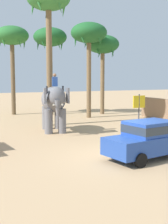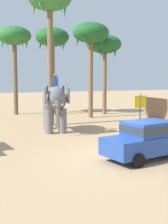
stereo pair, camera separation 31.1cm
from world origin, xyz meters
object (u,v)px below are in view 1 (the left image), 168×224
at_px(car_sedan_foreground, 149,138).
at_px(elephant_with_mahout, 54,102).
at_px(palm_tree_behind_elephant, 48,4).
at_px(palm_tree_near_hut, 12,38).
at_px(signboard_yellow, 139,104).
at_px(palm_tree_leaning_seaward, 89,36).
at_px(palm_tree_far_back, 50,40).
at_px(palm_tree_left_of_road, 103,46).
at_px(motorcycle_far_in_row, 158,127).

distance_m(car_sedan_foreground, elephant_with_mahout, 8.48).
bearing_deg(palm_tree_behind_elephant, car_sedan_foreground, -84.57).
bearing_deg(palm_tree_near_hut, signboard_yellow, -58.63).
bearing_deg(car_sedan_foreground, palm_tree_behind_elephant, 95.43).
relative_size(car_sedan_foreground, palm_tree_leaning_seaward, 0.51).
height_order(palm_tree_behind_elephant, palm_tree_far_back, palm_tree_behind_elephant).
distance_m(palm_tree_behind_elephant, signboard_yellow, 9.85).
bearing_deg(car_sedan_foreground, signboard_yellow, 58.41).
distance_m(palm_tree_near_hut, signboard_yellow, 14.33).
relative_size(car_sedan_foreground, elephant_with_mahout, 1.08).
relative_size(car_sedan_foreground, palm_tree_left_of_road, 0.56).
relative_size(motorcycle_far_in_row, palm_tree_far_back, 0.21).
bearing_deg(palm_tree_far_back, palm_tree_leaning_seaward, -58.01).
xyz_separation_m(motorcycle_far_in_row, palm_tree_far_back, (-2.89, 13.02, 6.75)).
height_order(palm_tree_left_of_road, palm_tree_far_back, palm_tree_far_back).
bearing_deg(elephant_with_mahout, car_sedan_foreground, -78.70).
bearing_deg(signboard_yellow, palm_tree_far_back, 109.25).
xyz_separation_m(palm_tree_left_of_road, palm_tree_far_back, (-4.72, 1.85, 0.61)).
bearing_deg(signboard_yellow, palm_tree_left_of_road, 81.30).
xyz_separation_m(elephant_with_mahout, signboard_yellow, (6.36, -0.59, -0.30)).
xyz_separation_m(palm_tree_behind_elephant, palm_tree_left_of_road, (7.00, 4.78, -2.36)).
xyz_separation_m(elephant_with_mahout, palm_tree_left_of_road, (7.60, 7.53, 4.61)).
bearing_deg(motorcycle_far_in_row, palm_tree_near_hut, 113.67).
bearing_deg(signboard_yellow, elephant_with_mahout, 174.72).
height_order(palm_tree_behind_elephant, signboard_yellow, palm_tree_behind_elephant).
xyz_separation_m(palm_tree_near_hut, palm_tree_leaning_seaward, (5.72, -5.04, -0.05)).
bearing_deg(motorcycle_far_in_row, elephant_with_mahout, 147.72).
height_order(elephant_with_mahout, palm_tree_near_hut, palm_tree_near_hut).
height_order(palm_tree_left_of_road, signboard_yellow, palm_tree_left_of_road).
bearing_deg(palm_tree_far_back, signboard_yellow, -70.75).
distance_m(motorcycle_far_in_row, palm_tree_leaning_seaward, 11.51).
relative_size(palm_tree_left_of_road, palm_tree_far_back, 0.92).
distance_m(palm_tree_leaning_seaward, signboard_yellow, 8.43).
xyz_separation_m(motorcycle_far_in_row, palm_tree_leaning_seaward, (-0.55, 9.27, 6.80)).
bearing_deg(palm_tree_behind_elephant, palm_tree_leaning_seaward, 31.93).
relative_size(elephant_with_mahout, motorcycle_far_in_row, 2.24).
bearing_deg(signboard_yellow, motorcycle_far_in_row, -100.86).
distance_m(palm_tree_behind_elephant, palm_tree_far_back, 7.23).
relative_size(palm_tree_left_of_road, signboard_yellow, 3.21).
distance_m(palm_tree_behind_elephant, palm_tree_leaning_seaward, 5.70).
height_order(palm_tree_behind_elephant, palm_tree_near_hut, palm_tree_behind_elephant).
relative_size(elephant_with_mahout, palm_tree_left_of_road, 0.52).
bearing_deg(motorcycle_far_in_row, palm_tree_leaning_seaward, 93.39).
bearing_deg(motorcycle_far_in_row, palm_tree_far_back, 102.52).
relative_size(palm_tree_near_hut, palm_tree_leaning_seaward, 1.01).
height_order(car_sedan_foreground, palm_tree_near_hut, palm_tree_near_hut).
xyz_separation_m(palm_tree_behind_elephant, palm_tree_leaning_seaward, (4.62, 2.88, -1.68)).
height_order(car_sedan_foreground, elephant_with_mahout, elephant_with_mahout).
bearing_deg(palm_tree_near_hut, elephant_with_mahout, -87.32).
xyz_separation_m(palm_tree_left_of_road, signboard_yellow, (-1.24, -8.11, -4.91)).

